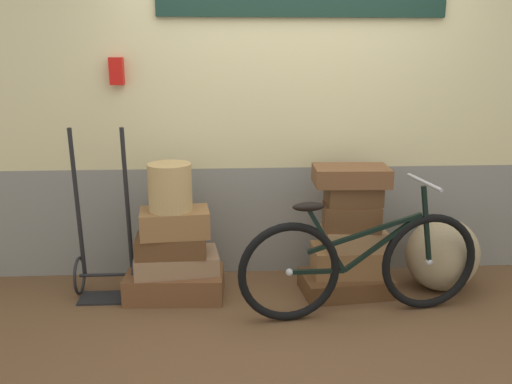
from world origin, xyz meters
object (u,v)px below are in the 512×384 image
object	(u,v)px
suitcase_0	(175,284)
bicycle	(360,264)
suitcase_9	(351,176)
luggage_trolley	(106,258)
wicker_basket	(170,187)
suitcase_4	(345,283)
suitcase_1	(177,262)
suitcase_5	(347,260)
suitcase_3	(175,223)
suitcase_2	(171,245)
suitcase_7	(351,217)
suitcase_8	(353,194)
burlap_sack	(442,254)
suitcase_6	(353,238)

from	to	relation	value
suitcase_0	bicycle	world-z (taller)	bicycle
suitcase_9	luggage_trolley	world-z (taller)	luggage_trolley
suitcase_0	wicker_basket	world-z (taller)	wicker_basket
suitcase_4	bicycle	world-z (taller)	bicycle
suitcase_1	luggage_trolley	bearing A→B (deg)	168.03
suitcase_9	bicycle	distance (m)	0.66
suitcase_5	suitcase_9	world-z (taller)	suitcase_9
suitcase_3	suitcase_2	bearing A→B (deg)	-178.66
luggage_trolley	wicker_basket	bearing A→B (deg)	-7.82
suitcase_0	suitcase_7	bearing A→B (deg)	2.58
suitcase_2	suitcase_7	distance (m)	1.34
suitcase_8	burlap_sack	bearing A→B (deg)	-2.23
suitcase_9	bicycle	world-z (taller)	suitcase_9
suitcase_2	wicker_basket	bearing A→B (deg)	29.81
suitcase_0	suitcase_1	xyz separation A→B (m)	(0.01, 0.02, 0.17)
luggage_trolley	bicycle	size ratio (longest dim) A/B	0.74
suitcase_3	suitcase_6	xyz separation A→B (m)	(1.32, 0.01, -0.15)
suitcase_5	suitcase_9	bearing A→B (deg)	141.30
suitcase_0	suitcase_5	bearing A→B (deg)	3.83
suitcase_2	suitcase_9	distance (m)	1.41
suitcase_1	suitcase_2	world-z (taller)	suitcase_2
suitcase_3	bicycle	world-z (taller)	bicycle
suitcase_0	suitcase_1	size ratio (longest dim) A/B	1.17
burlap_sack	bicycle	bearing A→B (deg)	-153.24
suitcase_3	suitcase_6	world-z (taller)	suitcase_3
suitcase_3	suitcase_6	size ratio (longest dim) A/B	1.09
suitcase_0	suitcase_8	distance (m)	1.49
suitcase_3	suitcase_7	world-z (taller)	suitcase_7
suitcase_9	wicker_basket	distance (m)	1.31
suitcase_5	burlap_sack	xyz separation A→B (m)	(0.73, -0.02, 0.04)
wicker_basket	bicycle	xyz separation A→B (m)	(1.31, -0.36, -0.48)
suitcase_5	suitcase_0	bearing A→B (deg)	-178.44
suitcase_4	bicycle	bearing A→B (deg)	-94.20
suitcase_6	suitcase_2	bearing A→B (deg)	178.92
suitcase_2	suitcase_9	size ratio (longest dim) A/B	0.93
suitcase_7	suitcase_8	bearing A→B (deg)	69.82
suitcase_1	bicycle	world-z (taller)	bicycle
suitcase_2	suitcase_6	distance (m)	1.36
suitcase_5	burlap_sack	world-z (taller)	burlap_sack
suitcase_4	suitcase_9	world-z (taller)	suitcase_9
suitcase_1	burlap_sack	distance (m)	2.02
suitcase_9	suitcase_4	bearing A→B (deg)	-107.85
suitcase_2	suitcase_4	world-z (taller)	suitcase_2
suitcase_3	suitcase_8	distance (m)	1.33
suitcase_7	suitcase_6	bearing A→B (deg)	27.65
suitcase_1	luggage_trolley	xyz separation A→B (m)	(-0.53, 0.05, 0.02)
suitcase_3	suitcase_7	size ratio (longest dim) A/B	1.20
suitcase_4	suitcase_5	size ratio (longest dim) A/B	1.26
suitcase_1	suitcase_6	bearing A→B (deg)	-7.28
luggage_trolley	suitcase_2	bearing A→B (deg)	-8.45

